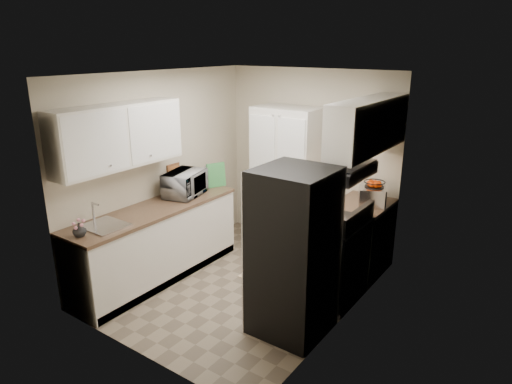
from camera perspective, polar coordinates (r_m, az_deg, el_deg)
ground at (r=5.68m, az=-1.70°, el=-11.52°), size 3.20×3.20×0.00m
room_shell at (r=5.08m, az=-2.10°, el=4.68°), size 2.64×3.24×2.52m
pantry_cabinet at (r=6.40m, az=3.86°, el=1.65°), size 0.90×0.55×2.00m
base_cabinet_left at (r=5.80m, az=-12.24°, el=-6.41°), size 0.60×2.30×0.88m
countertop_left at (r=5.63m, az=-12.54°, el=-2.13°), size 0.63×2.33×0.04m
base_cabinet_right at (r=5.99m, az=12.90°, el=-5.68°), size 0.60×0.80×0.88m
countertop_right at (r=5.82m, az=13.21°, el=-1.52°), size 0.63×0.83×0.04m
electric_range at (r=5.30m, az=9.38°, el=-8.17°), size 0.71×0.78×1.13m
refrigerator at (r=4.52m, az=4.68°, el=-7.57°), size 0.70×0.72×1.70m
microwave at (r=5.97m, az=-8.88°, el=1.04°), size 0.53×0.66×0.32m
wine_bottle at (r=6.13m, az=-7.58°, el=1.42°), size 0.07×0.07×0.29m
flower_vase at (r=5.00m, az=-21.21°, el=-4.43°), size 0.17×0.17×0.14m
cutting_board at (r=6.29m, az=-5.00°, el=2.13°), size 0.13×0.25×0.33m
toaster_oven at (r=5.76m, az=14.29°, el=-0.40°), size 0.45×0.49×0.23m
fruit_basket at (r=5.69m, az=14.60°, el=1.14°), size 0.28×0.28×0.11m
kitchen_mat at (r=5.99m, az=1.54°, el=-9.79°), size 0.46×0.72×0.01m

